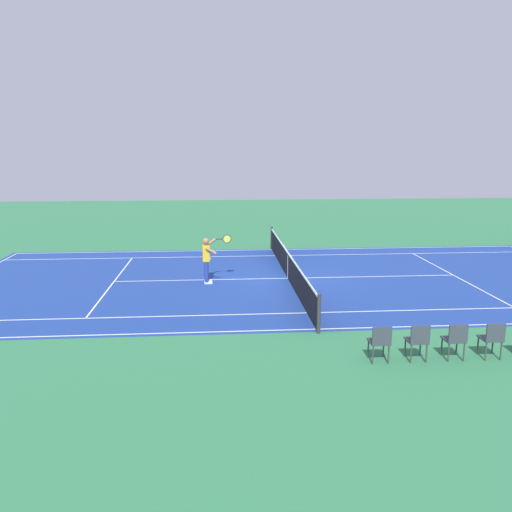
{
  "coord_description": "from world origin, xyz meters",
  "views": [
    {
      "loc": [
        2.6,
        18.24,
        4.74
      ],
      "look_at": [
        1.21,
        0.13,
        0.9
      ],
      "focal_mm": 35.58,
      "sensor_mm": 36.0,
      "label": 1
    }
  ],
  "objects_px": {
    "spectator_chair_2": "(492,337)",
    "spectator_chair_3": "(455,338)",
    "tennis_player_near": "(207,258)",
    "spectator_chair_5": "(380,341)",
    "spectator_chair_4": "(418,339)",
    "tennis_net": "(288,265)",
    "tennis_ball": "(210,259)"
  },
  "relations": [
    {
      "from": "spectator_chair_2",
      "to": "spectator_chair_3",
      "type": "distance_m",
      "value": 0.88
    },
    {
      "from": "tennis_player_near",
      "to": "spectator_chair_5",
      "type": "height_order",
      "value": "tennis_player_near"
    },
    {
      "from": "spectator_chair_4",
      "to": "tennis_player_near",
      "type": "bearing_deg",
      "value": -56.25
    },
    {
      "from": "spectator_chair_3",
      "to": "spectator_chair_5",
      "type": "height_order",
      "value": "same"
    },
    {
      "from": "spectator_chair_5",
      "to": "spectator_chair_3",
      "type": "bearing_deg",
      "value": 180.0
    },
    {
      "from": "tennis_net",
      "to": "spectator_chair_4",
      "type": "height_order",
      "value": "tennis_net"
    },
    {
      "from": "spectator_chair_2",
      "to": "spectator_chair_4",
      "type": "height_order",
      "value": "same"
    },
    {
      "from": "tennis_player_near",
      "to": "tennis_ball",
      "type": "bearing_deg",
      "value": -90.76
    },
    {
      "from": "tennis_ball",
      "to": "spectator_chair_2",
      "type": "distance_m",
      "value": 13.01
    },
    {
      "from": "spectator_chair_2",
      "to": "tennis_net",
      "type": "bearing_deg",
      "value": -64.79
    },
    {
      "from": "tennis_player_near",
      "to": "spectator_chair_2",
      "type": "xyz_separation_m",
      "value": [
        -6.63,
        7.3,
        -0.41
      ]
    },
    {
      "from": "spectator_chair_2",
      "to": "spectator_chair_5",
      "type": "bearing_deg",
      "value": 0.0
    },
    {
      "from": "tennis_net",
      "to": "tennis_player_near",
      "type": "distance_m",
      "value": 3.05
    },
    {
      "from": "tennis_net",
      "to": "spectator_chair_5",
      "type": "bearing_deg",
      "value": 97.44
    },
    {
      "from": "spectator_chair_4",
      "to": "spectator_chair_5",
      "type": "height_order",
      "value": "same"
    },
    {
      "from": "tennis_player_near",
      "to": "spectator_chair_4",
      "type": "distance_m",
      "value": 8.79
    },
    {
      "from": "tennis_net",
      "to": "tennis_player_near",
      "type": "xyz_separation_m",
      "value": [
        2.99,
        0.43,
        0.44
      ]
    },
    {
      "from": "spectator_chair_3",
      "to": "tennis_ball",
      "type": "bearing_deg",
      "value": -63.06
    },
    {
      "from": "spectator_chair_4",
      "to": "spectator_chair_5",
      "type": "relative_size",
      "value": 1.0
    },
    {
      "from": "tennis_net",
      "to": "spectator_chair_4",
      "type": "bearing_deg",
      "value": 103.71
    },
    {
      "from": "spectator_chair_3",
      "to": "spectator_chair_5",
      "type": "xyz_separation_m",
      "value": [
        1.75,
        0.0,
        0.0
      ]
    },
    {
      "from": "spectator_chair_5",
      "to": "tennis_ball",
      "type": "bearing_deg",
      "value": -70.61
    },
    {
      "from": "tennis_ball",
      "to": "spectator_chair_5",
      "type": "distance_m",
      "value": 11.9
    },
    {
      "from": "tennis_player_near",
      "to": "spectator_chair_5",
      "type": "distance_m",
      "value": 8.33
    },
    {
      "from": "spectator_chair_3",
      "to": "spectator_chair_5",
      "type": "bearing_deg",
      "value": 0.0
    },
    {
      "from": "spectator_chair_2",
      "to": "tennis_player_near",
      "type": "bearing_deg",
      "value": -47.75
    },
    {
      "from": "tennis_ball",
      "to": "spectator_chair_5",
      "type": "bearing_deg",
      "value": 109.39
    },
    {
      "from": "tennis_player_near",
      "to": "spectator_chair_2",
      "type": "height_order",
      "value": "tennis_player_near"
    },
    {
      "from": "tennis_ball",
      "to": "spectator_chair_5",
      "type": "height_order",
      "value": "spectator_chair_5"
    },
    {
      "from": "tennis_net",
      "to": "spectator_chair_2",
      "type": "height_order",
      "value": "tennis_net"
    },
    {
      "from": "spectator_chair_2",
      "to": "spectator_chair_5",
      "type": "distance_m",
      "value": 2.63
    },
    {
      "from": "tennis_ball",
      "to": "tennis_player_near",
      "type": "bearing_deg",
      "value": 89.24
    }
  ]
}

